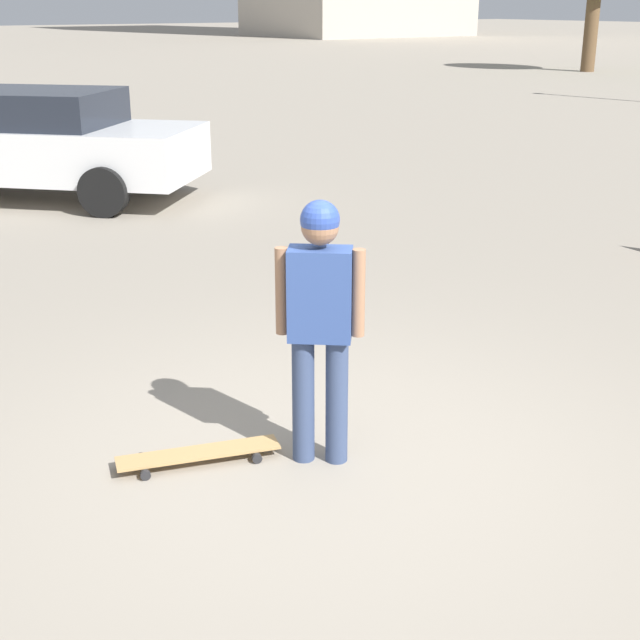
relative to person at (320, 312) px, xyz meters
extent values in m
plane|color=gray|center=(0.00, 0.00, -0.95)|extent=(220.00, 220.00, 0.00)
cylinder|color=#38476B|center=(-0.08, 0.06, -0.56)|extent=(0.13, 0.13, 0.78)
cylinder|color=#38476B|center=(0.08, -0.06, -0.56)|extent=(0.13, 0.13, 0.78)
cube|color=#334C8C|center=(0.00, 0.00, 0.10)|extent=(0.41, 0.38, 0.54)
cylinder|color=#9E7051|center=(-0.17, 0.14, 0.12)|extent=(0.08, 0.08, 0.51)
cylinder|color=#9E7051|center=(0.17, -0.14, 0.12)|extent=(0.08, 0.08, 0.51)
sphere|color=#9E7051|center=(0.00, 0.00, 0.50)|extent=(0.21, 0.21, 0.21)
sphere|color=#2D4799|center=(0.00, 0.00, 0.54)|extent=(0.22, 0.22, 0.22)
cube|color=tan|center=(-0.63, 0.37, -0.88)|extent=(0.99, 0.46, 0.01)
cylinder|color=#262628|center=(-0.98, 0.36, -0.92)|extent=(0.07, 0.05, 0.06)
cylinder|color=#262628|center=(-0.92, 0.57, -0.92)|extent=(0.07, 0.05, 0.06)
cylinder|color=#262628|center=(-0.34, 0.17, -0.92)|extent=(0.07, 0.05, 0.06)
cylinder|color=#262628|center=(-0.28, 0.38, -0.92)|extent=(0.07, 0.05, 0.06)
cube|color=silver|center=(0.96, 8.59, -0.28)|extent=(4.54, 4.54, 0.70)
cube|color=#1E232D|center=(1.04, 8.51, 0.31)|extent=(2.62, 2.62, 0.48)
cylinder|color=black|center=(1.33, 6.94, -0.62)|extent=(0.60, 0.60, 0.65)
cylinder|color=black|center=(2.61, 8.23, -0.62)|extent=(0.60, 0.60, 0.65)
cylinder|color=brown|center=(26.89, 20.67, 0.68)|extent=(0.54, 0.54, 3.25)
camera|label=1|loc=(-2.69, -3.99, 1.67)|focal=50.00mm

